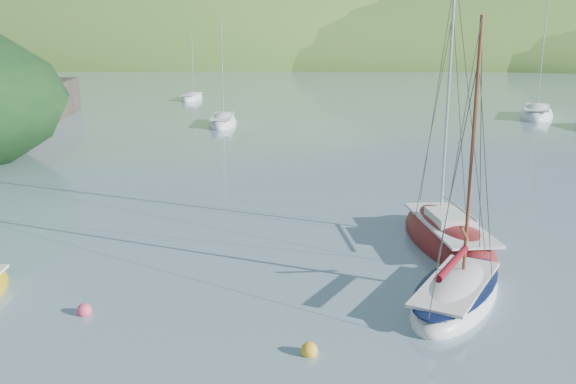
# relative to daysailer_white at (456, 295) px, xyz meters

# --- Properties ---
(ground) EXTENTS (700.00, 700.00, 0.00)m
(ground) POSITION_rel_daysailer_white_xyz_m (-5.50, -4.22, -0.22)
(ground) COLOR slate
(ground) RESTS_ON ground
(shoreline_hills) EXTENTS (690.00, 135.00, 56.00)m
(shoreline_hills) POSITION_rel_daysailer_white_xyz_m (-15.16, 168.21, -0.22)
(shoreline_hills) COLOR #44762D
(shoreline_hills) RESTS_ON ground
(daysailer_white) EXTENTS (4.74, 6.74, 9.76)m
(daysailer_white) POSITION_rel_daysailer_white_xyz_m (0.00, 0.00, 0.00)
(daysailer_white) COLOR white
(daysailer_white) RESTS_ON ground
(sloop_red) EXTENTS (4.20, 8.30, 11.73)m
(sloop_red) POSITION_rel_daysailer_white_xyz_m (0.59, 5.82, -0.00)
(sloop_red) COLOR maroon
(sloop_red) RESTS_ON ground
(distant_sloop_a) EXTENTS (3.21, 7.32, 10.13)m
(distant_sloop_a) POSITION_rel_daysailer_white_xyz_m (-14.94, 37.93, -0.05)
(distant_sloop_a) COLOR white
(distant_sloop_a) RESTS_ON ground
(distant_sloop_b) EXTENTS (5.46, 9.23, 12.43)m
(distant_sloop_b) POSITION_rel_daysailer_white_xyz_m (15.30, 45.84, -0.02)
(distant_sloop_b) COLOR white
(distant_sloop_b) RESTS_ON ground
(distant_sloop_c) EXTENTS (2.35, 6.03, 8.48)m
(distant_sloop_c) POSITION_rel_daysailer_white_xyz_m (-22.61, 58.29, -0.06)
(distant_sloop_c) COLOR white
(distant_sloop_c) RESTS_ON ground
(mooring_buoys) EXTENTS (21.52, 10.98, 0.50)m
(mooring_buoys) POSITION_rel_daysailer_white_xyz_m (-1.54, 0.57, -0.10)
(mooring_buoys) COLOR yellow
(mooring_buoys) RESTS_ON ground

